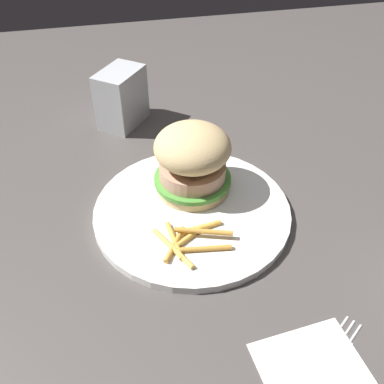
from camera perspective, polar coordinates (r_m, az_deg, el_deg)
name	(u,v)px	position (r m, az deg, el deg)	size (l,w,h in m)	color
ground_plane	(206,208)	(0.63, 1.81, -2.14)	(1.60, 1.60, 0.00)	#47423F
plate	(192,211)	(0.62, 0.00, -2.52)	(0.28, 0.28, 0.01)	white
sandwich	(193,159)	(0.62, 0.07, 4.38)	(0.11, 0.11, 0.10)	tan
fries_pile	(189,239)	(0.57, -0.38, -6.31)	(0.10, 0.08, 0.01)	gold
napkin	(317,377)	(0.49, 16.32, -22.53)	(0.11, 0.11, 0.00)	white
fork	(318,374)	(0.49, 16.47, -22.27)	(0.15, 0.11, 0.00)	silver
napkin_dispenser	(122,98)	(0.81, -9.37, 12.28)	(0.09, 0.06, 0.10)	#B7BABF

